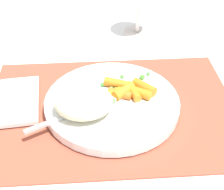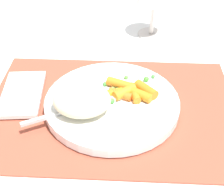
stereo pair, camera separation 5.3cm
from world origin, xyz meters
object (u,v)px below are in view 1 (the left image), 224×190
Objects in this scene: plate at (112,103)px; rice_mound at (84,102)px; napkin at (18,100)px; fork at (91,106)px; carrot_portion at (129,90)px.

rice_mound is (-0.05, -0.03, 0.03)m from plate.
napkin is at bearing 171.59° from plate.
plate is at bearing 31.97° from rice_mound.
napkin is at bearing 161.44° from fork.
plate reaches higher than napkin.
napkin is at bearing 177.44° from carrot_portion.
plate is 2.45× the size of rice_mound.
carrot_portion is (0.03, 0.02, 0.02)m from plate.
plate is at bearing -8.41° from napkin.
fork is at bearing -152.46° from carrot_portion.
rice_mound is at bearing -136.61° from fork.
rice_mound reaches higher than fork.
carrot_portion reaches higher than plate.
rice_mound reaches higher than plate.
rice_mound is 0.96× the size of carrot_portion.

